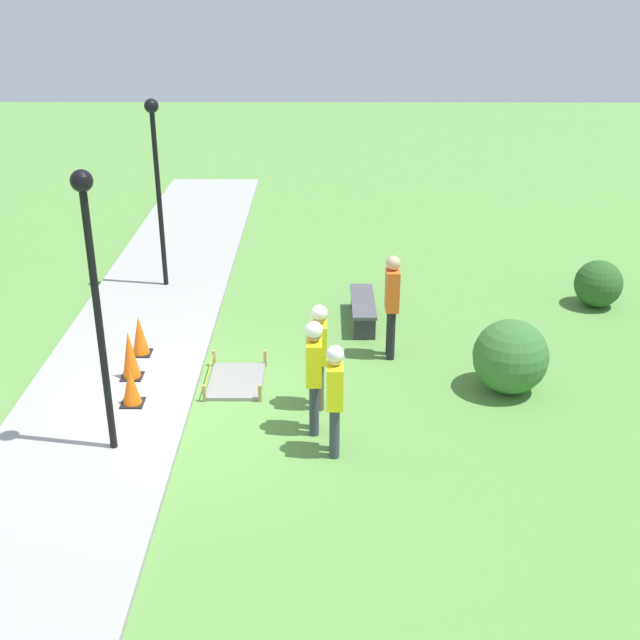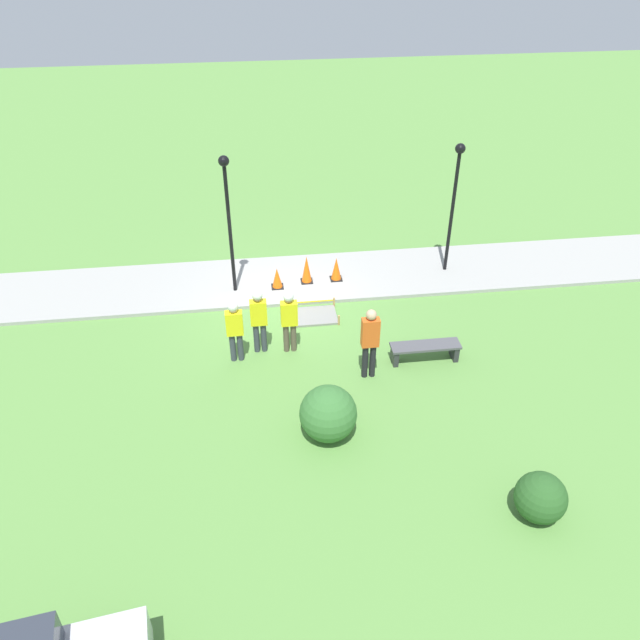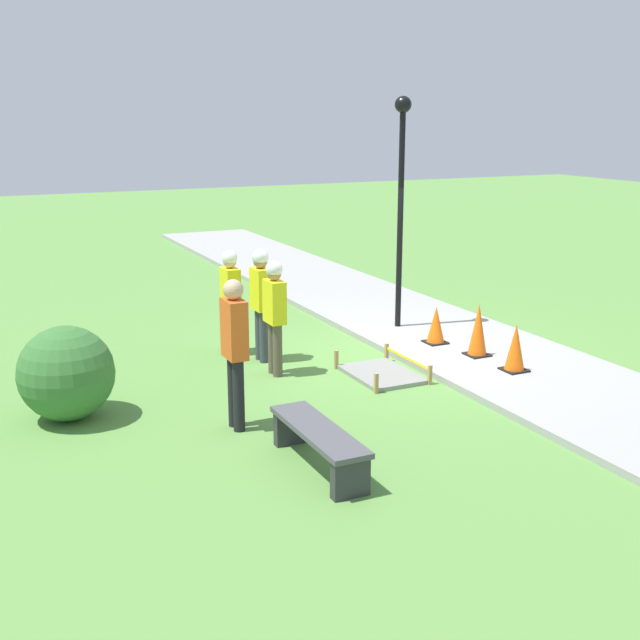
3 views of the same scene
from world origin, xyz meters
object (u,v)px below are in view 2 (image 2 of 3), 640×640
(worker_supervisor, at_px, (259,316))
(worker_assistant, at_px, (289,317))
(worker_trainee, at_px, (235,327))
(traffic_cone_far_patch, at_px, (307,269))
(traffic_cone_near_patch, at_px, (336,269))
(bystander_in_orange_shirt, at_px, (370,339))
(lamppost_near, at_px, (228,206))
(traffic_cone_sidewalk_edge, at_px, (277,278))
(park_bench, at_px, (425,349))
(lamppost_far, at_px, (455,190))

(worker_supervisor, height_order, worker_assistant, worker_supervisor)
(worker_trainee, bearing_deg, traffic_cone_far_patch, -122.11)
(traffic_cone_near_patch, xyz_separation_m, bystander_in_orange_shirt, (-0.12, 4.30, 0.62))
(worker_assistant, relative_size, lamppost_near, 0.43)
(traffic_cone_near_patch, height_order, worker_assistant, worker_assistant)
(traffic_cone_far_patch, relative_size, bystander_in_orange_shirt, 0.44)
(bystander_in_orange_shirt, distance_m, lamppost_near, 5.32)
(worker_assistant, xyz_separation_m, lamppost_near, (1.31, -2.86, 1.66))
(bystander_in_orange_shirt, bearing_deg, traffic_cone_sidewalk_edge, -65.73)
(traffic_cone_sidewalk_edge, distance_m, worker_assistant, 2.92)
(lamppost_near, bearing_deg, traffic_cone_far_patch, -174.53)
(park_bench, xyz_separation_m, worker_supervisor, (3.91, -0.88, 0.72))
(traffic_cone_near_patch, relative_size, lamppost_near, 0.18)
(worker_assistant, xyz_separation_m, worker_trainee, (1.30, 0.21, -0.02))
(park_bench, bearing_deg, worker_assistant, -14.22)
(lamppost_far, bearing_deg, traffic_cone_far_patch, 2.67)
(traffic_cone_near_patch, relative_size, traffic_cone_far_patch, 0.85)
(lamppost_near, xyz_separation_m, lamppost_far, (-6.21, -0.39, -0.05))
(worker_supervisor, relative_size, worker_assistant, 1.03)
(traffic_cone_far_patch, bearing_deg, traffic_cone_near_patch, -178.21)
(worker_trainee, bearing_deg, traffic_cone_sidewalk_edge, -111.19)
(worker_trainee, bearing_deg, worker_supervisor, -153.72)
(traffic_cone_sidewalk_edge, bearing_deg, bystander_in_orange_shirt, 114.27)
(worker_supervisor, bearing_deg, worker_assistant, 174.23)
(lamppost_near, bearing_deg, traffic_cone_sidewalk_edge, -179.99)
(traffic_cone_sidewalk_edge, height_order, worker_assistant, worker_assistant)
(lamppost_near, bearing_deg, worker_trainee, 90.06)
(park_bench, bearing_deg, traffic_cone_near_patch, -67.91)
(worker_trainee, xyz_separation_m, lamppost_far, (-6.21, -3.46, 1.63))
(traffic_cone_near_patch, xyz_separation_m, worker_supervisor, (2.33, 3.01, 0.60))
(traffic_cone_near_patch, bearing_deg, worker_assistant, 62.44)
(traffic_cone_sidewalk_edge, bearing_deg, traffic_cone_near_patch, -172.60)
(bystander_in_orange_shirt, distance_m, lamppost_far, 5.69)
(traffic_cone_near_patch, bearing_deg, traffic_cone_sidewalk_edge, 7.40)
(bystander_in_orange_shirt, xyz_separation_m, lamppost_near, (3.03, -4.07, 1.60))
(park_bench, height_order, worker_assistant, worker_assistant)
(park_bench, bearing_deg, lamppost_near, -39.21)
(traffic_cone_far_patch, distance_m, traffic_cone_sidewalk_edge, 0.89)
(traffic_cone_sidewalk_edge, xyz_separation_m, worker_trainee, (1.19, 3.07, 0.58))
(lamppost_far, bearing_deg, worker_supervisor, 29.43)
(traffic_cone_far_patch, xyz_separation_m, worker_supervisor, (1.47, 2.98, 0.54))
(worker_assistant, bearing_deg, traffic_cone_sidewalk_edge, -87.76)
(traffic_cone_near_patch, height_order, lamppost_near, lamppost_near)
(traffic_cone_sidewalk_edge, relative_size, park_bench, 0.36)
(traffic_cone_near_patch, xyz_separation_m, worker_assistant, (1.61, 3.08, 0.55))
(traffic_cone_sidewalk_edge, xyz_separation_m, worker_supervisor, (0.61, 2.78, 0.64))
(traffic_cone_near_patch, bearing_deg, worker_supervisor, 52.23)
(worker_assistant, bearing_deg, bystander_in_orange_shirt, 144.81)
(bystander_in_orange_shirt, bearing_deg, lamppost_near, -53.35)
(traffic_cone_near_patch, height_order, worker_trainee, worker_trainee)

